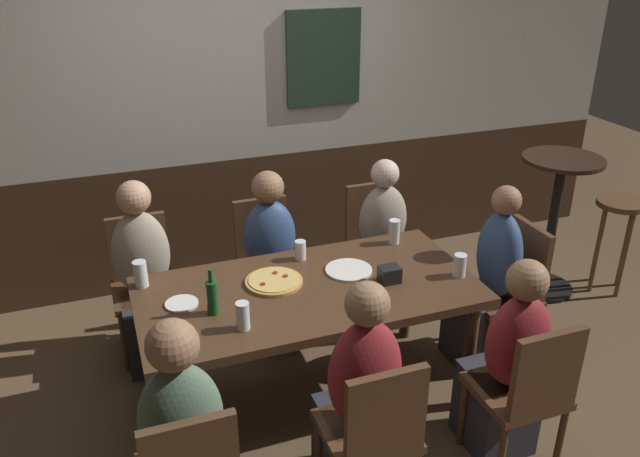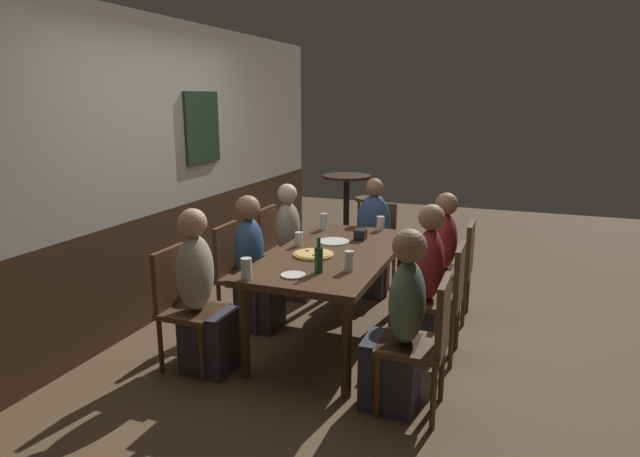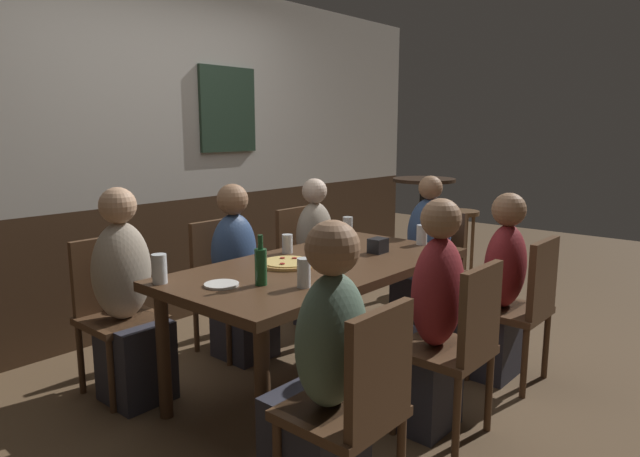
% 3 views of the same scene
% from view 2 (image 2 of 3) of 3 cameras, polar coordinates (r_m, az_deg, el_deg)
% --- Properties ---
extents(ground_plane, '(12.00, 12.00, 0.00)m').
position_cam_2_polar(ground_plane, '(4.53, 1.40, -11.49)').
color(ground_plane, brown).
extents(wall_back, '(6.40, 0.13, 2.60)m').
position_cam_2_polar(wall_back, '(4.94, -16.96, 5.81)').
color(wall_back, '#3D2819').
rests_on(wall_back, ground_plane).
extents(dining_table, '(1.82, 0.90, 0.74)m').
position_cam_2_polar(dining_table, '(4.29, 1.45, -3.45)').
color(dining_table, '#472D1C').
rests_on(dining_table, ground_plane).
extents(chair_left_far, '(0.40, 0.40, 0.88)m').
position_cam_2_polar(chair_left_far, '(4.05, -14.20, -7.43)').
color(chair_left_far, '#513521').
rests_on(chair_left_far, ground_plane).
extents(chair_right_near, '(0.40, 0.40, 0.88)m').
position_cam_2_polar(chair_right_near, '(4.91, 14.19, -3.70)').
color(chair_right_near, '#513521').
rests_on(chair_right_near, ground_plane).
extents(chair_right_far, '(0.40, 0.40, 0.88)m').
position_cam_2_polar(chair_right_far, '(5.37, -4.52, -1.86)').
color(chair_right_far, '#513521').
rests_on(chair_right_far, ground_plane).
extents(chair_head_east, '(0.40, 0.40, 0.88)m').
position_cam_2_polar(chair_head_east, '(5.56, 5.93, -1.35)').
color(chair_head_east, '#513521').
rests_on(chair_head_east, ground_plane).
extents(chair_mid_far, '(0.40, 0.40, 0.88)m').
position_cam_2_polar(chair_mid_far, '(4.69, -8.66, -4.27)').
color(chair_mid_far, '#513521').
rests_on(chair_mid_far, ground_plane).
extents(chair_mid_near, '(0.40, 0.40, 0.88)m').
position_cam_2_polar(chair_mid_near, '(4.16, 12.88, -6.79)').
color(chair_mid_near, '#513521').
rests_on(chair_mid_near, ground_plane).
extents(chair_left_near, '(0.40, 0.40, 0.88)m').
position_cam_2_polar(chair_left_near, '(3.43, 10.96, -11.22)').
color(chair_left_near, '#513521').
rests_on(chair_left_near, ground_plane).
extents(person_left_far, '(0.34, 0.37, 1.19)m').
position_cam_2_polar(person_left_far, '(3.96, -12.27, -7.70)').
color(person_left_far, '#2D2D38').
rests_on(person_left_far, ground_plane).
extents(person_right_near, '(0.34, 0.37, 1.13)m').
position_cam_2_polar(person_right_near, '(4.94, 12.29, -3.75)').
color(person_right_near, '#2D2D38').
rests_on(person_right_near, ground_plane).
extents(person_right_far, '(0.34, 0.37, 1.12)m').
position_cam_2_polar(person_right_far, '(5.31, -2.92, -2.27)').
color(person_right_far, '#2D2D38').
rests_on(person_right_far, ground_plane).
extents(person_head_east, '(0.37, 0.34, 1.16)m').
position_cam_2_polar(person_head_east, '(5.41, 5.49, -1.87)').
color(person_head_east, '#2D2D38').
rests_on(person_head_east, ground_plane).
extents(person_mid_far, '(0.34, 0.37, 1.14)m').
position_cam_2_polar(person_mid_far, '(4.62, -6.89, -4.63)').
color(person_mid_far, '#2D2D38').
rests_on(person_mid_far, ground_plane).
extents(person_mid_near, '(0.34, 0.37, 1.17)m').
position_cam_2_polar(person_mid_near, '(4.18, 10.67, -6.58)').
color(person_mid_near, '#2D2D38').
rests_on(person_mid_near, ground_plane).
extents(person_left_near, '(0.34, 0.37, 1.17)m').
position_cam_2_polar(person_left_near, '(3.45, 8.28, -10.88)').
color(person_left_near, '#2D2D38').
rests_on(person_left_near, ground_plane).
extents(pizza, '(0.31, 0.31, 0.03)m').
position_cam_2_polar(pizza, '(4.16, -0.70, -2.73)').
color(pizza, tan).
rests_on(pizza, dining_table).
extents(tumbler_water, '(0.07, 0.07, 0.14)m').
position_cam_2_polar(tumbler_water, '(3.79, 3.07, -3.58)').
color(tumbler_water, silver).
rests_on(tumbler_water, dining_table).
extents(tumbler_short, '(0.07, 0.07, 0.13)m').
position_cam_2_polar(tumbler_short, '(4.98, 6.39, 0.46)').
color(tumbler_short, silver).
rests_on(tumbler_short, dining_table).
extents(beer_glass_half, '(0.07, 0.07, 0.15)m').
position_cam_2_polar(beer_glass_half, '(4.98, 0.39, 0.62)').
color(beer_glass_half, silver).
rests_on(beer_glass_half, dining_table).
extents(pint_glass_pale, '(0.07, 0.07, 0.12)m').
position_cam_2_polar(pint_glass_pale, '(4.43, -2.24, -1.17)').
color(pint_glass_pale, silver).
rests_on(pint_glass_pale, dining_table).
extents(pint_glass_amber, '(0.07, 0.07, 0.15)m').
position_cam_2_polar(pint_glass_amber, '(3.65, -7.76, -4.29)').
color(pint_glass_amber, silver).
rests_on(pint_glass_amber, dining_table).
extents(beer_bottle_green, '(0.06, 0.06, 0.25)m').
position_cam_2_polar(beer_bottle_green, '(3.74, -0.13, -3.21)').
color(beer_bottle_green, '#194723').
rests_on(beer_bottle_green, dining_table).
extents(plate_white_large, '(0.26, 0.26, 0.01)m').
position_cam_2_polar(plate_white_large, '(4.55, 1.44, -1.38)').
color(plate_white_large, white).
rests_on(plate_white_large, dining_table).
extents(plate_white_small, '(0.17, 0.17, 0.01)m').
position_cam_2_polar(plate_white_small, '(3.70, -2.84, -4.93)').
color(plate_white_small, white).
rests_on(plate_white_small, dining_table).
extents(condiment_caddy, '(0.11, 0.09, 0.09)m').
position_cam_2_polar(condiment_caddy, '(4.63, 4.29, -0.64)').
color(condiment_caddy, black).
rests_on(condiment_caddy, dining_table).
extents(side_bar_table, '(0.56, 0.56, 1.05)m').
position_cam_2_polar(side_bar_table, '(6.39, 2.79, 1.77)').
color(side_bar_table, black).
rests_on(side_bar_table, ground_plane).
extents(bar_stool, '(0.34, 0.34, 0.72)m').
position_cam_2_polar(bar_stool, '(6.78, 5.16, 1.98)').
color(bar_stool, brown).
rests_on(bar_stool, ground_plane).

